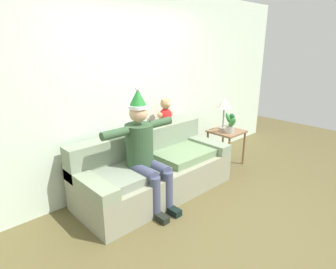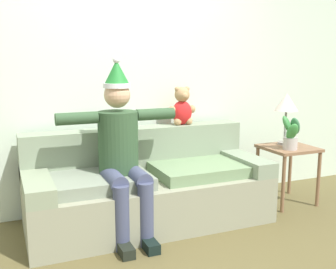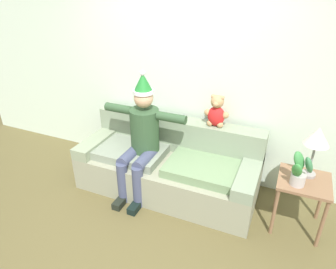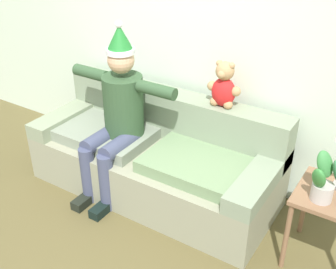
{
  "view_description": "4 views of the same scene",
  "coord_description": "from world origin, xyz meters",
  "views": [
    {
      "loc": [
        -2.27,
        -1.67,
        1.97
      ],
      "look_at": [
        0.2,
        0.95,
        0.81
      ],
      "focal_mm": 30.35,
      "sensor_mm": 36.0,
      "label": 1
    },
    {
      "loc": [
        -1.19,
        -2.28,
        1.46
      ],
      "look_at": [
        0.15,
        0.89,
        0.83
      ],
      "focal_mm": 42.82,
      "sensor_mm": 36.0,
      "label": 2
    },
    {
      "loc": [
        1.23,
        -1.86,
        2.37
      ],
      "look_at": [
        0.07,
        0.83,
        0.85
      ],
      "focal_mm": 32.28,
      "sensor_mm": 36.0,
      "label": 3
    },
    {
      "loc": [
        1.76,
        -1.55,
        2.31
      ],
      "look_at": [
        0.26,
        0.8,
        0.74
      ],
      "focal_mm": 44.76,
      "sensor_mm": 36.0,
      "label": 4
    }
  ],
  "objects": [
    {
      "name": "couch",
      "position": [
        0.0,
        1.03,
        0.32
      ],
      "size": [
        2.15,
        0.89,
        0.83
      ],
      "color": "gray",
      "rests_on": "ground_plane"
    },
    {
      "name": "side_table",
      "position": [
        1.5,
        0.93,
        0.49
      ],
      "size": [
        0.5,
        0.49,
        0.59
      ],
      "color": "brown",
      "rests_on": "ground_plane"
    },
    {
      "name": "potted_plant",
      "position": [
        1.43,
        0.82,
        0.75
      ],
      "size": [
        0.25,
        0.24,
        0.35
      ],
      "color": "#B9B1AC",
      "rests_on": "side_table"
    },
    {
      "name": "table_lamp",
      "position": [
        1.53,
        1.03,
        1.02
      ],
      "size": [
        0.24,
        0.24,
        0.54
      ],
      "color": "gray",
      "rests_on": "side_table"
    },
    {
      "name": "teddy_bear",
      "position": [
        0.47,
        1.3,
        1.0
      ],
      "size": [
        0.29,
        0.17,
        0.38
      ],
      "color": "red",
      "rests_on": "couch"
    },
    {
      "name": "back_wall",
      "position": [
        0.0,
        1.55,
        1.35
      ],
      "size": [
        7.0,
        0.1,
        2.7
      ],
      "primitive_type": "cube",
      "color": "silver",
      "rests_on": "ground_plane"
    },
    {
      "name": "person_seated",
      "position": [
        -0.28,
        0.86,
        0.75
      ],
      "size": [
        1.02,
        0.77,
        1.5
      ],
      "color": "#304D2F",
      "rests_on": "ground_plane"
    }
  ]
}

